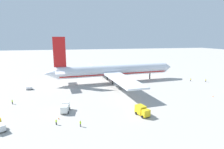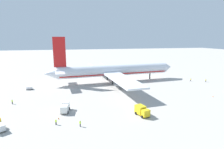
{
  "view_description": "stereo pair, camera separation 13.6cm",
  "coord_description": "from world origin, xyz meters",
  "px_view_note": "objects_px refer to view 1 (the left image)",
  "views": [
    {
      "loc": [
        -24.96,
        -96.62,
        23.96
      ],
      "look_at": [
        -1.81,
        -0.31,
        4.25
      ],
      "focal_mm": 29.52,
      "sensor_mm": 36.0,
      "label": 1
    },
    {
      "loc": [
        -24.83,
        -96.66,
        23.96
      ],
      "look_at": [
        -1.81,
        -0.31,
        4.25
      ],
      "focal_mm": 29.52,
      "sensor_mm": 36.0,
      "label": 2
    }
  ],
  "objects_px": {
    "traffic_cone_0": "(213,96)",
    "traffic_cone_1": "(59,118)",
    "ground_worker_5": "(191,80)",
    "baggage_cart_0": "(29,88)",
    "ground_worker_0": "(206,80)",
    "airliner": "(113,71)",
    "ground_worker_2": "(12,102)",
    "ground_worker_1": "(80,124)",
    "service_truck_3": "(65,108)",
    "ground_worker_4": "(56,122)",
    "service_truck_2": "(142,111)",
    "traffic_cone_2": "(167,72)"
  },
  "relations": [
    {
      "from": "ground_worker_5",
      "to": "traffic_cone_2",
      "type": "relative_size",
      "value": 3.18
    },
    {
      "from": "baggage_cart_0",
      "to": "ground_worker_0",
      "type": "xyz_separation_m",
      "value": [
        91.93,
        -6.03,
        0.1
      ]
    },
    {
      "from": "ground_worker_2",
      "to": "airliner",
      "type": "bearing_deg",
      "value": 29.72
    },
    {
      "from": "service_truck_3",
      "to": "ground_worker_4",
      "type": "bearing_deg",
      "value": -105.27
    },
    {
      "from": "airliner",
      "to": "service_truck_3",
      "type": "distance_m",
      "value": 45.24
    },
    {
      "from": "airliner",
      "to": "traffic_cone_1",
      "type": "relative_size",
      "value": 133.35
    },
    {
      "from": "ground_worker_4",
      "to": "traffic_cone_1",
      "type": "height_order",
      "value": "ground_worker_4"
    },
    {
      "from": "ground_worker_1",
      "to": "ground_worker_5",
      "type": "height_order",
      "value": "ground_worker_1"
    },
    {
      "from": "service_truck_3",
      "to": "ground_worker_4",
      "type": "relative_size",
      "value": 3.46
    },
    {
      "from": "airliner",
      "to": "service_truck_3",
      "type": "height_order",
      "value": "airliner"
    },
    {
      "from": "service_truck_3",
      "to": "ground_worker_1",
      "type": "relative_size",
      "value": 3.16
    },
    {
      "from": "airliner",
      "to": "traffic_cone_0",
      "type": "distance_m",
      "value": 49.56
    },
    {
      "from": "baggage_cart_0",
      "to": "traffic_cone_2",
      "type": "bearing_deg",
      "value": 16.98
    },
    {
      "from": "ground_worker_5",
      "to": "baggage_cart_0",
      "type": "bearing_deg",
      "value": 178.36
    },
    {
      "from": "ground_worker_1",
      "to": "airliner",
      "type": "bearing_deg",
      "value": 66.69
    },
    {
      "from": "service_truck_3",
      "to": "baggage_cart_0",
      "type": "distance_m",
      "value": 35.34
    },
    {
      "from": "traffic_cone_1",
      "to": "ground_worker_5",
      "type": "bearing_deg",
      "value": 25.83
    },
    {
      "from": "airliner",
      "to": "service_truck_3",
      "type": "xyz_separation_m",
      "value": [
        -25.17,
        -37.26,
        -4.93
      ]
    },
    {
      "from": "ground_worker_5",
      "to": "traffic_cone_1",
      "type": "distance_m",
      "value": 78.11
    },
    {
      "from": "ground_worker_2",
      "to": "ground_worker_1",
      "type": "bearing_deg",
      "value": -45.59
    },
    {
      "from": "ground_worker_0",
      "to": "ground_worker_1",
      "type": "height_order",
      "value": "ground_worker_1"
    },
    {
      "from": "service_truck_3",
      "to": "ground_worker_0",
      "type": "xyz_separation_m",
      "value": [
        75.27,
        25.13,
        -0.65
      ]
    },
    {
      "from": "airliner",
      "to": "baggage_cart_0",
      "type": "height_order",
      "value": "airliner"
    },
    {
      "from": "ground_worker_2",
      "to": "traffic_cone_0",
      "type": "height_order",
      "value": "ground_worker_2"
    },
    {
      "from": "service_truck_2",
      "to": "ground_worker_4",
      "type": "bearing_deg",
      "value": -179.26
    },
    {
      "from": "airliner",
      "to": "ground_worker_0",
      "type": "height_order",
      "value": "airliner"
    },
    {
      "from": "ground_worker_0",
      "to": "ground_worker_1",
      "type": "bearing_deg",
      "value": -152.68
    },
    {
      "from": "service_truck_3",
      "to": "ground_worker_5",
      "type": "distance_m",
      "value": 74.19
    },
    {
      "from": "airliner",
      "to": "traffic_cone_1",
      "type": "xyz_separation_m",
      "value": [
        -27.07,
        -42.57,
        -6.16
      ]
    },
    {
      "from": "service_truck_2",
      "to": "traffic_cone_0",
      "type": "distance_m",
      "value": 37.54
    },
    {
      "from": "ground_worker_2",
      "to": "ground_worker_4",
      "type": "xyz_separation_m",
      "value": [
        16.63,
        -20.91,
        -0.07
      ]
    },
    {
      "from": "traffic_cone_0",
      "to": "traffic_cone_1",
      "type": "relative_size",
      "value": 1.0
    },
    {
      "from": "service_truck_2",
      "to": "traffic_cone_2",
      "type": "bearing_deg",
      "value": 54.75
    },
    {
      "from": "service_truck_2",
      "to": "baggage_cart_0",
      "type": "height_order",
      "value": "service_truck_2"
    },
    {
      "from": "service_truck_2",
      "to": "ground_worker_5",
      "type": "bearing_deg",
      "value": 39.69
    },
    {
      "from": "service_truck_3",
      "to": "traffic_cone_2",
      "type": "distance_m",
      "value": 90.96
    },
    {
      "from": "ground_worker_5",
      "to": "traffic_cone_0",
      "type": "distance_m",
      "value": 28.2
    },
    {
      "from": "ground_worker_2",
      "to": "traffic_cone_1",
      "type": "distance_m",
      "value": 24.38
    },
    {
      "from": "baggage_cart_0",
      "to": "traffic_cone_2",
      "type": "relative_size",
      "value": 6.4
    },
    {
      "from": "ground_worker_0",
      "to": "traffic_cone_0",
      "type": "distance_m",
      "value": 28.03
    },
    {
      "from": "traffic_cone_0",
      "to": "airliner",
      "type": "bearing_deg",
      "value": 134.18
    },
    {
      "from": "airliner",
      "to": "traffic_cone_1",
      "type": "height_order",
      "value": "airliner"
    },
    {
      "from": "service_truck_2",
      "to": "ground_worker_1",
      "type": "xyz_separation_m",
      "value": [
        -19.35,
        -3.06,
        -0.71
      ]
    },
    {
      "from": "traffic_cone_0",
      "to": "traffic_cone_1",
      "type": "height_order",
      "value": "same"
    },
    {
      "from": "service_truck_3",
      "to": "ground_worker_0",
      "type": "distance_m",
      "value": 79.35
    },
    {
      "from": "ground_worker_2",
      "to": "service_truck_2",
      "type": "bearing_deg",
      "value": -25.83
    },
    {
      "from": "ground_worker_0",
      "to": "ground_worker_4",
      "type": "distance_m",
      "value": 84.82
    },
    {
      "from": "service_truck_3",
      "to": "ground_worker_4",
      "type": "distance_m",
      "value": 9.25
    },
    {
      "from": "ground_worker_1",
      "to": "traffic_cone_1",
      "type": "distance_m",
      "value": 8.75
    },
    {
      "from": "ground_worker_5",
      "to": "traffic_cone_0",
      "type": "relative_size",
      "value": 3.18
    }
  ]
}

